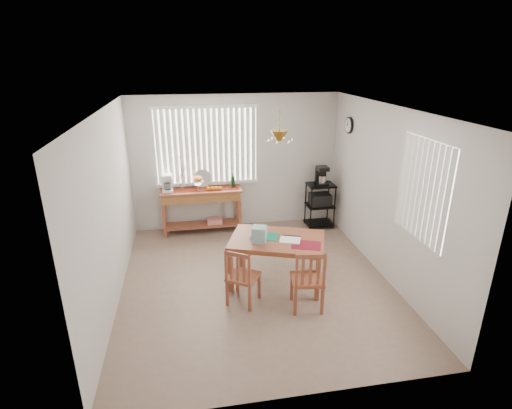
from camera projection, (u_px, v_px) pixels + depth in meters
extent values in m
cube|color=#8D715F|center=(256.00, 281.00, 6.13)|extent=(4.00, 4.50, 0.01)
cube|color=silver|center=(235.00, 162.00, 7.80)|extent=(4.00, 0.10, 2.60)
cube|color=silver|center=(300.00, 289.00, 3.56)|extent=(4.00, 0.10, 2.60)
cube|color=silver|center=(105.00, 211.00, 5.34)|extent=(0.10, 4.50, 2.60)
cube|color=silver|center=(390.00, 194.00, 6.01)|extent=(0.10, 4.50, 2.60)
cube|color=white|center=(256.00, 105.00, 5.20)|extent=(4.00, 4.50, 0.10)
cube|color=white|center=(207.00, 146.00, 7.53)|extent=(1.90, 0.01, 1.40)
cube|color=white|center=(158.00, 148.00, 7.38)|extent=(0.07, 0.03, 1.40)
cube|color=white|center=(164.00, 148.00, 7.40)|extent=(0.07, 0.03, 1.40)
cube|color=white|center=(170.00, 147.00, 7.41)|extent=(0.07, 0.03, 1.40)
cube|color=white|center=(175.00, 147.00, 7.43)|extent=(0.07, 0.03, 1.40)
cube|color=white|center=(181.00, 147.00, 7.45)|extent=(0.07, 0.03, 1.40)
cube|color=white|center=(187.00, 147.00, 7.47)|extent=(0.07, 0.03, 1.40)
cube|color=white|center=(193.00, 147.00, 7.48)|extent=(0.07, 0.03, 1.40)
cube|color=white|center=(198.00, 146.00, 7.50)|extent=(0.07, 0.03, 1.40)
cube|color=white|center=(204.00, 146.00, 7.52)|extent=(0.07, 0.03, 1.40)
cube|color=white|center=(209.00, 146.00, 7.53)|extent=(0.07, 0.03, 1.40)
cube|color=white|center=(215.00, 146.00, 7.55)|extent=(0.07, 0.03, 1.40)
cube|color=white|center=(221.00, 146.00, 7.57)|extent=(0.07, 0.03, 1.40)
cube|color=white|center=(226.00, 145.00, 7.59)|extent=(0.07, 0.03, 1.40)
cube|color=white|center=(232.00, 145.00, 7.60)|extent=(0.07, 0.03, 1.40)
cube|color=white|center=(237.00, 145.00, 7.62)|extent=(0.07, 0.03, 1.40)
cube|color=white|center=(243.00, 145.00, 7.64)|extent=(0.07, 0.03, 1.40)
cube|color=white|center=(248.00, 145.00, 7.65)|extent=(0.07, 0.03, 1.40)
cube|color=white|center=(253.00, 144.00, 7.67)|extent=(0.07, 0.03, 1.40)
cube|color=white|center=(208.00, 183.00, 7.77)|extent=(1.98, 0.06, 0.06)
cube|color=white|center=(205.00, 107.00, 7.26)|extent=(1.98, 0.06, 0.06)
cube|color=white|center=(423.00, 191.00, 5.05)|extent=(0.01, 1.10, 1.30)
cube|color=white|center=(446.00, 204.00, 4.59)|extent=(0.03, 0.07, 1.30)
cube|color=white|center=(441.00, 201.00, 4.69)|extent=(0.03, 0.07, 1.30)
cube|color=white|center=(435.00, 198.00, 4.79)|extent=(0.03, 0.07, 1.30)
cube|color=white|center=(430.00, 195.00, 4.89)|extent=(0.03, 0.07, 1.30)
cube|color=white|center=(425.00, 192.00, 5.00)|extent=(0.03, 0.07, 1.30)
cube|color=white|center=(420.00, 189.00, 5.10)|extent=(0.03, 0.07, 1.30)
cube|color=white|center=(415.00, 187.00, 5.20)|extent=(0.03, 0.07, 1.30)
cube|color=white|center=(411.00, 184.00, 5.30)|extent=(0.03, 0.07, 1.30)
cube|color=white|center=(406.00, 182.00, 5.40)|extent=(0.03, 0.07, 1.30)
cube|color=white|center=(402.00, 179.00, 5.50)|extent=(0.03, 0.07, 1.30)
cylinder|color=black|center=(349.00, 125.00, 7.15)|extent=(0.04, 0.30, 0.30)
cylinder|color=white|center=(348.00, 125.00, 7.15)|extent=(0.01, 0.25, 0.25)
cylinder|color=olive|center=(280.00, 122.00, 5.27)|extent=(0.01, 0.01, 0.34)
cone|color=olive|center=(279.00, 136.00, 5.33)|extent=(0.24, 0.24, 0.14)
sphere|color=white|center=(291.00, 140.00, 5.38)|extent=(0.05, 0.05, 0.05)
sphere|color=white|center=(283.00, 138.00, 5.49)|extent=(0.05, 0.05, 0.05)
sphere|color=white|center=(271.00, 138.00, 5.47)|extent=(0.05, 0.05, 0.05)
sphere|color=white|center=(268.00, 140.00, 5.33)|extent=(0.05, 0.05, 0.05)
sphere|color=white|center=(276.00, 142.00, 5.21)|extent=(0.05, 0.05, 0.05)
sphere|color=white|center=(287.00, 142.00, 5.24)|extent=(0.05, 0.05, 0.05)
cube|color=#974E33|center=(201.00, 191.00, 7.58)|extent=(1.53, 0.43, 0.04)
cube|color=#A26935|center=(201.00, 196.00, 7.62)|extent=(1.47, 0.39, 0.15)
cube|color=#974E33|center=(164.00, 221.00, 7.49)|extent=(0.06, 0.06, 0.66)
cube|color=#974E33|center=(240.00, 216.00, 7.72)|extent=(0.06, 0.06, 0.66)
cube|color=#974E33|center=(165.00, 215.00, 7.80)|extent=(0.06, 0.06, 0.66)
cube|color=#974E33|center=(238.00, 210.00, 8.03)|extent=(0.06, 0.06, 0.66)
cube|color=#974E33|center=(203.00, 224.00, 7.83)|extent=(1.42, 0.37, 0.03)
cube|color=red|center=(215.00, 221.00, 7.84)|extent=(0.29, 0.21, 0.10)
cube|color=maroon|center=(201.00, 190.00, 7.57)|extent=(1.46, 0.24, 0.01)
cube|color=white|center=(168.00, 190.00, 7.47)|extent=(0.19, 0.23, 0.05)
cube|color=white|center=(168.00, 183.00, 7.49)|extent=(0.19, 0.08, 0.29)
cube|color=white|center=(167.00, 176.00, 7.35)|extent=(0.19, 0.21, 0.07)
cylinder|color=white|center=(167.00, 186.00, 7.41)|extent=(0.12, 0.12, 0.12)
cylinder|color=white|center=(198.00, 188.00, 7.53)|extent=(0.05, 0.05, 0.10)
cone|color=white|center=(198.00, 183.00, 7.50)|extent=(0.25, 0.25, 0.09)
sphere|color=red|center=(200.00, 179.00, 7.48)|extent=(0.08, 0.08, 0.08)
sphere|color=red|center=(198.00, 178.00, 7.52)|extent=(0.08, 0.08, 0.08)
sphere|color=red|center=(196.00, 179.00, 7.49)|extent=(0.08, 0.08, 0.08)
sphere|color=red|center=(196.00, 180.00, 7.44)|extent=(0.08, 0.08, 0.08)
sphere|color=red|center=(199.00, 180.00, 7.43)|extent=(0.08, 0.08, 0.08)
sphere|color=orange|center=(208.00, 189.00, 7.51)|extent=(0.08, 0.08, 0.08)
sphere|color=orange|center=(212.00, 188.00, 7.52)|extent=(0.08, 0.08, 0.08)
sphere|color=orange|center=(216.00, 188.00, 7.54)|extent=(0.08, 0.08, 0.08)
sphere|color=orange|center=(220.00, 188.00, 7.55)|extent=(0.08, 0.08, 0.08)
cylinder|color=silver|center=(203.00, 178.00, 7.68)|extent=(0.34, 0.09, 0.34)
cylinder|color=white|center=(183.00, 187.00, 7.54)|extent=(0.08, 0.08, 0.13)
cylinder|color=#4C3823|center=(182.00, 172.00, 7.44)|extent=(0.08, 0.04, 0.43)
cylinder|color=#4C3823|center=(182.00, 171.00, 7.43)|extent=(0.13, 0.06, 0.46)
cylinder|color=#4C3823|center=(182.00, 173.00, 7.45)|extent=(0.17, 0.07, 0.35)
cylinder|color=#4C3823|center=(182.00, 170.00, 7.42)|extent=(0.05, 0.03, 0.53)
cylinder|color=#4C3823|center=(182.00, 174.00, 7.45)|extent=(0.21, 0.10, 0.30)
cylinder|color=black|center=(233.00, 182.00, 7.68)|extent=(0.07, 0.07, 0.22)
cylinder|color=black|center=(233.00, 174.00, 7.63)|extent=(0.03, 0.03, 0.08)
cylinder|color=black|center=(311.00, 209.00, 7.76)|extent=(0.03, 0.03, 0.89)
cylinder|color=black|center=(335.00, 208.00, 7.84)|extent=(0.03, 0.03, 0.89)
cylinder|color=black|center=(305.00, 203.00, 8.10)|extent=(0.03, 0.03, 0.89)
cylinder|color=black|center=(328.00, 201.00, 8.18)|extent=(0.03, 0.03, 0.89)
cube|color=black|center=(321.00, 185.00, 7.82)|extent=(0.52, 0.42, 0.03)
cube|color=black|center=(320.00, 205.00, 7.97)|extent=(0.52, 0.42, 0.03)
cube|color=black|center=(319.00, 223.00, 8.10)|extent=(0.52, 0.42, 0.03)
cube|color=black|center=(320.00, 199.00, 7.92)|extent=(0.40, 0.31, 0.23)
cube|color=black|center=(321.00, 183.00, 7.79)|extent=(0.21, 0.25, 0.05)
cube|color=black|center=(320.00, 176.00, 7.82)|extent=(0.21, 0.08, 0.31)
cube|color=black|center=(322.00, 168.00, 7.68)|extent=(0.21, 0.23, 0.07)
cylinder|color=silver|center=(322.00, 179.00, 7.74)|extent=(0.14, 0.14, 0.14)
cube|color=#974E33|center=(277.00, 240.00, 5.87)|extent=(1.57, 1.28, 0.04)
cube|color=#A26935|center=(277.00, 243.00, 5.89)|extent=(1.45, 1.16, 0.06)
cube|color=#974E33|center=(231.00, 272.00, 5.76)|extent=(0.09, 0.09, 0.63)
cube|color=#974E33|center=(317.00, 280.00, 5.56)|extent=(0.09, 0.09, 0.63)
cube|color=#974E33|center=(242.00, 249.00, 6.46)|extent=(0.09, 0.09, 0.63)
cube|color=#974E33|center=(319.00, 255.00, 6.26)|extent=(0.09, 0.09, 0.63)
cube|color=#137052|center=(265.00, 236.00, 5.94)|extent=(0.48, 0.41, 0.01)
cube|color=maroon|center=(306.00, 245.00, 5.66)|extent=(0.48, 0.41, 0.01)
cube|color=white|center=(290.00, 240.00, 5.79)|extent=(0.35, 0.32, 0.02)
cube|color=black|center=(291.00, 236.00, 5.90)|extent=(0.28, 0.13, 0.03)
cube|color=#82B0BE|center=(259.00, 234.00, 5.73)|extent=(0.25, 0.25, 0.23)
cube|color=#974E33|center=(243.00, 277.00, 5.48)|extent=(0.54, 0.54, 0.04)
cube|color=#974E33|center=(259.00, 286.00, 5.64)|extent=(0.05, 0.05, 0.38)
cube|color=#974E33|center=(237.00, 281.00, 5.76)|extent=(0.05, 0.05, 0.38)
cube|color=#974E33|center=(250.00, 299.00, 5.35)|extent=(0.05, 0.05, 0.38)
cube|color=#974E33|center=(227.00, 294.00, 5.47)|extent=(0.05, 0.05, 0.38)
cube|color=#974E33|center=(249.00, 270.00, 5.19)|extent=(0.05, 0.05, 0.43)
cube|color=#974E33|center=(226.00, 265.00, 5.30)|extent=(0.05, 0.05, 0.43)
cube|color=#974E33|center=(237.00, 255.00, 5.18)|extent=(0.32, 0.21, 0.06)
cube|color=#974E33|center=(244.00, 270.00, 5.22)|extent=(0.04, 0.04, 0.34)
cube|color=#974E33|center=(238.00, 269.00, 5.25)|extent=(0.04, 0.04, 0.34)
cube|color=#974E33|center=(231.00, 268.00, 5.29)|extent=(0.04, 0.04, 0.34)
cube|color=#974E33|center=(307.00, 279.00, 5.36)|extent=(0.47, 0.47, 0.04)
cube|color=#974E33|center=(317.00, 286.00, 5.62)|extent=(0.04, 0.04, 0.41)
cube|color=#974E33|center=(292.00, 287.00, 5.60)|extent=(0.04, 0.04, 0.41)
cube|color=#974E33|center=(322.00, 301.00, 5.28)|extent=(0.04, 0.04, 0.41)
cube|color=#974E33|center=(295.00, 302.00, 5.27)|extent=(0.04, 0.04, 0.41)
cube|color=#974E33|center=(324.00, 270.00, 5.10)|extent=(0.04, 0.04, 0.46)
cube|color=#974E33|center=(297.00, 271.00, 5.09)|extent=(0.04, 0.04, 0.46)
cube|color=#974E33|center=(311.00, 256.00, 5.03)|extent=(0.38, 0.08, 0.06)
cube|color=#974E33|center=(318.00, 272.00, 5.11)|extent=(0.04, 0.03, 0.37)
cube|color=#974E33|center=(310.00, 272.00, 5.10)|extent=(0.04, 0.03, 0.37)
cube|color=#974E33|center=(303.00, 272.00, 5.10)|extent=(0.04, 0.03, 0.37)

